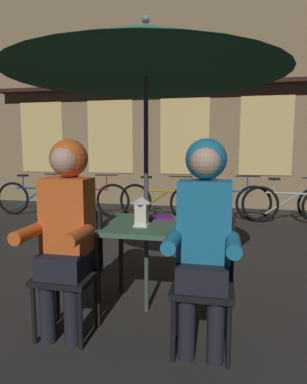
# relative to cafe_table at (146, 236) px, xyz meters

# --- Properties ---
(ground_plane) EXTENTS (60.00, 60.00, 0.00)m
(ground_plane) POSITION_rel_cafe_table_xyz_m (0.00, 0.00, -0.64)
(ground_plane) COLOR #2D2B28
(cafe_table) EXTENTS (0.72, 0.72, 0.74)m
(cafe_table) POSITION_rel_cafe_table_xyz_m (0.00, 0.00, 0.00)
(cafe_table) COLOR #42664C
(cafe_table) RESTS_ON ground_plane
(patio_umbrella) EXTENTS (2.10, 2.10, 2.31)m
(patio_umbrella) POSITION_rel_cafe_table_xyz_m (0.00, 0.00, 1.42)
(patio_umbrella) COLOR #4C4C51
(patio_umbrella) RESTS_ON ground_plane
(lantern) EXTENTS (0.11, 0.11, 0.23)m
(lantern) POSITION_rel_cafe_table_xyz_m (-0.01, -0.10, 0.22)
(lantern) COLOR white
(lantern) RESTS_ON cafe_table
(chair_left) EXTENTS (0.40, 0.40, 0.87)m
(chair_left) POSITION_rel_cafe_table_xyz_m (-0.48, -0.37, -0.15)
(chair_left) COLOR black
(chair_left) RESTS_ON ground_plane
(chair_right) EXTENTS (0.40, 0.40, 0.87)m
(chair_right) POSITION_rel_cafe_table_xyz_m (0.48, -0.37, -0.15)
(chair_right) COLOR black
(chair_right) RESTS_ON ground_plane
(person_left_hooded) EXTENTS (0.45, 0.56, 1.40)m
(person_left_hooded) POSITION_rel_cafe_table_xyz_m (-0.48, -0.43, 0.21)
(person_left_hooded) COLOR black
(person_left_hooded) RESTS_ON ground_plane
(person_right_hooded) EXTENTS (0.45, 0.56, 1.40)m
(person_right_hooded) POSITION_rel_cafe_table_xyz_m (0.48, -0.43, 0.21)
(person_right_hooded) COLOR black
(person_right_hooded) RESTS_ON ground_plane
(shopfront_building) EXTENTS (10.00, 0.93, 6.20)m
(shopfront_building) POSITION_rel_cafe_table_xyz_m (-0.28, 5.40, 2.45)
(shopfront_building) COLOR #937A56
(shopfront_building) RESTS_ON ground_plane
(bicycle_nearest) EXTENTS (1.68, 0.24, 0.84)m
(bicycle_nearest) POSITION_rel_cafe_table_xyz_m (-3.05, 3.50, -0.29)
(bicycle_nearest) COLOR black
(bicycle_nearest) RESTS_ON ground_plane
(bicycle_second) EXTENTS (1.68, 0.17, 0.84)m
(bicycle_second) POSITION_rel_cafe_table_xyz_m (-1.99, 3.52, -0.29)
(bicycle_second) COLOR black
(bicycle_second) RESTS_ON ground_plane
(bicycle_third) EXTENTS (1.67, 0.30, 0.84)m
(bicycle_third) POSITION_rel_cafe_table_xyz_m (-0.54, 3.55, -0.29)
(bicycle_third) COLOR black
(bicycle_third) RESTS_ON ground_plane
(bicycle_fourth) EXTENTS (1.68, 0.09, 0.84)m
(bicycle_fourth) POSITION_rel_cafe_table_xyz_m (0.65, 3.79, -0.29)
(bicycle_fourth) COLOR black
(bicycle_fourth) RESTS_ON ground_plane
(bicycle_fifth) EXTENTS (1.68, 0.20, 0.84)m
(bicycle_fifth) POSITION_rel_cafe_table_xyz_m (1.77, 3.66, -0.29)
(bicycle_fifth) COLOR black
(bicycle_fifth) RESTS_ON ground_plane
(book) EXTENTS (0.23, 0.19, 0.02)m
(book) POSITION_rel_cafe_table_xyz_m (0.08, 0.19, 0.11)
(book) COLOR #661E7A
(book) RESTS_ON cafe_table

